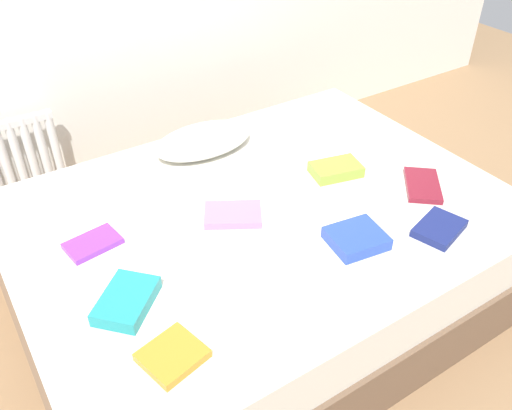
% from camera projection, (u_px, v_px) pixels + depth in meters
% --- Properties ---
extents(ground_plane, '(8.00, 8.00, 0.00)m').
position_uv_depth(ground_plane, '(262.00, 294.00, 2.48)').
color(ground_plane, '#93704C').
extents(bed, '(2.00, 1.50, 0.50)m').
position_uv_depth(bed, '(262.00, 254.00, 2.34)').
color(bed, brown).
rests_on(bed, ground).
extents(radiator, '(0.62, 0.04, 0.48)m').
position_uv_depth(radiator, '(0.00, 168.00, 2.74)').
color(radiator, white).
rests_on(radiator, ground).
extents(pillow, '(0.48, 0.28, 0.11)m').
position_uv_depth(pillow, '(203.00, 140.00, 2.51)').
color(pillow, white).
rests_on(pillow, bed).
extents(textbook_lime, '(0.24, 0.18, 0.05)m').
position_uv_depth(textbook_lime, '(336.00, 169.00, 2.37)').
color(textbook_lime, '#8CC638').
rests_on(textbook_lime, bed).
extents(textbook_pink, '(0.27, 0.25, 0.03)m').
position_uv_depth(textbook_pink, '(233.00, 215.00, 2.12)').
color(textbook_pink, pink).
rests_on(textbook_pink, bed).
extents(textbook_white, '(0.27, 0.22, 0.05)m').
position_uv_depth(textbook_white, '(252.00, 309.00, 1.71)').
color(textbook_white, white).
rests_on(textbook_white, bed).
extents(textbook_purple, '(0.21, 0.15, 0.02)m').
position_uv_depth(textbook_purple, '(93.00, 243.00, 1.99)').
color(textbook_purple, purple).
rests_on(textbook_purple, bed).
extents(textbook_teal, '(0.27, 0.26, 0.05)m').
position_uv_depth(textbook_teal, '(127.00, 301.00, 1.74)').
color(textbook_teal, teal).
rests_on(textbook_teal, bed).
extents(textbook_orange, '(0.20, 0.19, 0.03)m').
position_uv_depth(textbook_orange, '(172.00, 355.00, 1.58)').
color(textbook_orange, orange).
rests_on(textbook_orange, bed).
extents(textbook_maroon, '(0.26, 0.27, 0.02)m').
position_uv_depth(textbook_maroon, '(423.00, 185.00, 2.29)').
color(textbook_maroon, maroon).
rests_on(textbook_maroon, bed).
extents(textbook_blue, '(0.22, 0.20, 0.05)m').
position_uv_depth(textbook_blue, '(356.00, 238.00, 1.99)').
color(textbook_blue, '#2847B7').
rests_on(textbook_blue, bed).
extents(textbook_navy, '(0.23, 0.19, 0.03)m').
position_uv_depth(textbook_navy, '(439.00, 228.00, 2.05)').
color(textbook_navy, navy).
rests_on(textbook_navy, bed).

